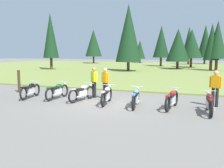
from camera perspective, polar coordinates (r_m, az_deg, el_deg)
ground_plane at (r=12.23m, az=-0.98°, el=-4.52°), size 140.00×140.00×0.00m
grass_moorland at (r=37.39m, az=13.67°, el=3.31°), size 80.00×44.00×0.10m
forest_treeline at (r=42.89m, az=18.06°, el=9.11°), size 42.52×28.37×8.43m
motorcycle_black at (r=14.41m, az=-18.03°, el=-1.32°), size 0.67×2.09×0.88m
motorcycle_british_green at (r=13.76m, az=-12.30°, el=-1.51°), size 0.62×2.10×0.88m
motorcycle_silver at (r=12.99m, az=-6.81°, el=-1.91°), size 0.68×2.08×0.88m
motorcycle_cream at (r=12.16m, az=-1.21°, el=-2.49°), size 0.66×2.09×0.88m
motorcycle_sky_blue at (r=11.53m, az=5.42°, el=-3.06°), size 0.64×2.09×0.88m
motorcycle_red at (r=11.42m, az=13.46°, el=-3.33°), size 0.62×2.10×0.88m
motorcycle_maroon at (r=10.97m, az=21.26°, el=-4.06°), size 0.62×2.10×0.88m
rider_in_hivis_vest at (r=13.82m, az=-4.10°, el=0.81°), size 0.46×0.39×1.67m
rider_checking_bike at (r=12.38m, az=22.44°, el=-0.48°), size 0.53×0.32×1.67m
rider_near_row_end at (r=13.38m, az=-1.55°, el=0.61°), size 0.49×0.37×1.67m
trail_marker_post at (r=16.57m, az=-20.38°, el=0.57°), size 0.12×0.12×1.39m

